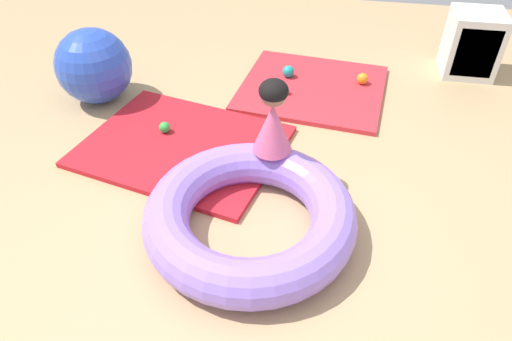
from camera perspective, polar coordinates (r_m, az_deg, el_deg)
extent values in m
plane|color=tan|center=(2.86, 1.33, -6.73)|extent=(8.00, 8.00, 0.00)
cube|color=red|center=(3.48, -9.00, 2.98)|extent=(1.61, 1.38, 0.04)
cube|color=red|center=(4.17, 6.89, 9.98)|extent=(1.33, 1.25, 0.04)
torus|color=#9975EA|center=(2.73, -0.74, -5.50)|extent=(1.24, 1.24, 0.27)
cone|color=#E5608E|center=(2.90, 2.05, 5.30)|extent=(0.30, 0.30, 0.33)
sphere|color=#936647|center=(2.77, 2.16, 9.42)|extent=(0.17, 0.17, 0.17)
ellipsoid|color=black|center=(2.76, 2.17, 9.72)|extent=(0.18, 0.18, 0.14)
sphere|color=green|center=(3.59, -11.12, 5.19)|extent=(0.08, 0.08, 0.08)
sphere|color=pink|center=(4.01, 3.71, 9.72)|extent=(0.06, 0.06, 0.06)
sphere|color=orange|center=(4.25, 12.89, 10.90)|extent=(0.10, 0.10, 0.10)
sphere|color=teal|center=(4.27, 3.98, 11.99)|extent=(0.10, 0.10, 0.10)
sphere|color=blue|center=(4.10, -19.22, 11.97)|extent=(0.61, 0.61, 0.61)
cube|color=silver|center=(4.75, 24.91, 13.93)|extent=(0.44, 0.44, 0.56)
cube|color=#2D2D33|center=(4.64, 25.15, 13.29)|extent=(0.34, 0.20, 0.44)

